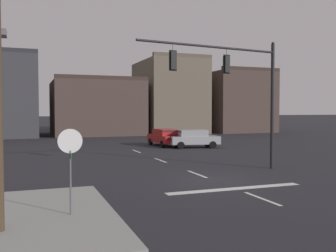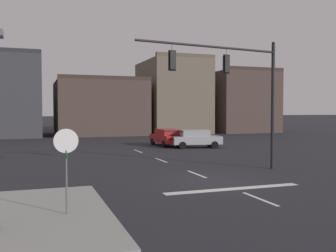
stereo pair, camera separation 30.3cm
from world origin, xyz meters
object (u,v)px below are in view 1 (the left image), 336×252
car_lot_nearside (194,138)px  car_lot_middle (165,137)px  stop_sign (70,151)px  signal_mast_near_side (238,81)px

car_lot_nearside → car_lot_middle: bearing=127.5°
stop_sign → car_lot_nearside: 23.30m
signal_mast_near_side → stop_sign: signal_mast_near_side is taller
signal_mast_near_side → car_lot_middle: 16.22m
stop_sign → car_lot_middle: (10.97, 21.88, -1.29)m
signal_mast_near_side → car_lot_nearside: 14.12m
stop_sign → car_lot_middle: bearing=63.4°
signal_mast_near_side → stop_sign: 11.85m
car_lot_nearside → car_lot_middle: (-1.93, 2.52, 0.00)m
stop_sign → car_lot_nearside: bearing=56.3°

